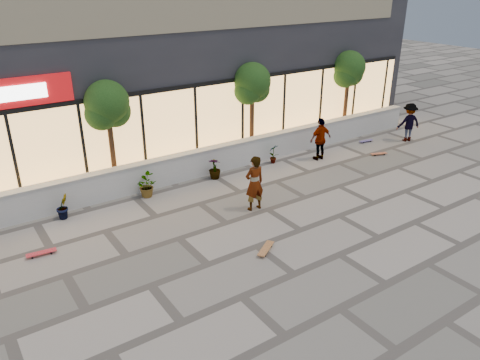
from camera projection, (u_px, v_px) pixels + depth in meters
ground at (339, 255)px, 12.92m from camera, size 80.00×80.00×0.00m
planter_wall at (209, 160)px, 18.00m from camera, size 22.00×0.42×1.04m
retail_building at (144, 45)px, 20.65m from camera, size 24.00×9.17×8.50m
shrub_b at (63, 206)px, 14.70m from camera, size 0.57×0.57×0.81m
shrub_c at (145, 186)px, 16.14m from camera, size 0.68×0.77×0.81m
shrub_d at (215, 168)px, 17.58m from camera, size 0.64×0.64×0.81m
shrub_e at (273, 154)px, 19.02m from camera, size 0.46×0.35×0.81m
tree_midwest at (107, 108)px, 15.74m from camera, size 1.60×1.50×3.92m
tree_mideast at (252, 86)px, 18.82m from camera, size 1.60×1.50×3.92m
tree_east at (349, 71)px, 21.65m from camera, size 1.60×1.50×3.92m
skater_center at (254, 183)px, 15.05m from camera, size 0.70×0.47×1.86m
skater_right_near at (320, 139)px, 19.21m from camera, size 1.06×0.48×1.77m
skater_right_far at (409, 122)px, 21.40m from camera, size 1.29×0.98×1.76m
skateboard_center at (266, 249)px, 13.04m from camera, size 0.82×0.65×0.10m
skateboard_left at (41, 253)px, 12.86m from camera, size 0.81×0.29×0.10m
skateboard_right_near at (379, 154)px, 19.98m from camera, size 0.74×0.41×0.09m
skateboard_right_far at (366, 141)px, 21.51m from camera, size 0.73×0.27×0.09m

